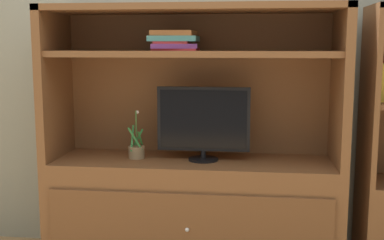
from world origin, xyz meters
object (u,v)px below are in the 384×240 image
at_px(tv_monitor, 203,122).
at_px(magazine_stack, 175,41).
at_px(media_console, 193,186).
at_px(potted_plant, 137,151).

bearing_deg(tv_monitor, magazine_stack, 176.31).
xyz_separation_m(media_console, potted_plant, (-0.35, -0.00, 0.21)).
bearing_deg(tv_monitor, potted_plant, 178.46).
bearing_deg(media_console, tv_monitor, -11.68).
bearing_deg(magazine_stack, potted_plant, -179.98).
bearing_deg(media_console, potted_plant, -179.68).
relative_size(potted_plant, magazine_stack, 0.90).
xyz_separation_m(media_console, magazine_stack, (-0.11, -0.00, 0.88)).
relative_size(media_console, magazine_stack, 5.35).
distance_m(tv_monitor, magazine_stack, 0.51).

